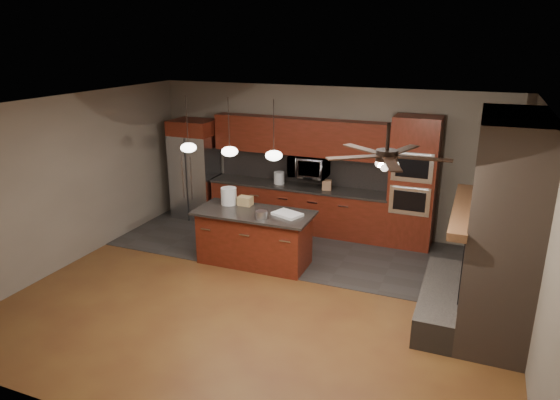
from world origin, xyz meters
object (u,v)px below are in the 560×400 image
at_px(refrigerator, 196,169).
at_px(paint_tray, 287,214).
at_px(counter_box, 327,185).
at_px(cardboard_box, 245,201).
at_px(white_bucket, 229,196).
at_px(microwave, 309,166).
at_px(counter_bucket, 279,178).
at_px(oven_tower, 413,183).
at_px(kitchen_island, 254,237).
at_px(paint_can, 262,215).

distance_m(refrigerator, paint_tray, 3.17).
relative_size(refrigerator, counter_box, 10.92).
height_order(paint_tray, cardboard_box, cardboard_box).
xyz_separation_m(refrigerator, cardboard_box, (1.84, -1.43, -0.04)).
height_order(white_bucket, counter_box, white_bucket).
xyz_separation_m(microwave, counter_box, (0.40, -0.10, -0.31)).
xyz_separation_m(cardboard_box, counter_bucket, (0.02, 1.51, 0.02)).
xyz_separation_m(microwave, counter_bucket, (-0.60, -0.05, -0.28)).
distance_m(cardboard_box, counter_bucket, 1.51).
relative_size(oven_tower, refrigerator, 1.15).
relative_size(paint_tray, counter_box, 2.36).
xyz_separation_m(microwave, paint_tray, (0.24, -1.78, -0.36)).
bearing_deg(counter_box, white_bucket, -140.88).
distance_m(oven_tower, cardboard_box, 3.00).
bearing_deg(paint_tray, counter_bucket, 136.15).
bearing_deg(oven_tower, microwave, 178.34).
xyz_separation_m(kitchen_island, counter_box, (0.73, 1.72, 0.53)).
height_order(kitchen_island, white_bucket, white_bucket).
bearing_deg(white_bucket, paint_tray, -8.12).
bearing_deg(white_bucket, microwave, 60.79).
height_order(refrigerator, white_bucket, refrigerator).
height_order(white_bucket, counter_bucket, white_bucket).
height_order(kitchen_island, counter_bucket, counter_bucket).
relative_size(oven_tower, paint_can, 12.84).
height_order(kitchen_island, paint_can, paint_can).
bearing_deg(paint_tray, white_bucket, -168.00).
bearing_deg(white_bucket, kitchen_island, -19.84).
xyz_separation_m(white_bucket, counter_bucket, (0.30, 1.56, -0.05)).
xyz_separation_m(white_bucket, cardboard_box, (0.29, 0.05, -0.07)).
relative_size(paint_tray, cardboard_box, 1.85).
bearing_deg(oven_tower, kitchen_island, -142.70).
relative_size(microwave, kitchen_island, 0.37).
bearing_deg(oven_tower, counter_box, -178.45).
bearing_deg(cardboard_box, microwave, 69.57).
bearing_deg(counter_box, cardboard_box, -135.02).
distance_m(microwave, paint_tray, 1.83).
distance_m(cardboard_box, counter_box, 1.78).
relative_size(oven_tower, paint_tray, 5.34).
bearing_deg(kitchen_island, paint_tray, 3.39).
height_order(microwave, kitchen_island, microwave).
bearing_deg(cardboard_box, paint_tray, -13.09).
distance_m(oven_tower, counter_bucket, 2.58).
bearing_deg(white_bucket, counter_box, 49.32).
xyz_separation_m(microwave, cardboard_box, (-0.62, -1.56, -0.30)).
height_order(cardboard_box, counter_bucket, counter_bucket).
height_order(oven_tower, kitchen_island, oven_tower).
relative_size(refrigerator, counter_bucket, 8.73).
bearing_deg(paint_tray, cardboard_box, -174.11).
height_order(paint_can, cardboard_box, cardboard_box).
xyz_separation_m(white_bucket, paint_can, (0.82, -0.45, -0.08)).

